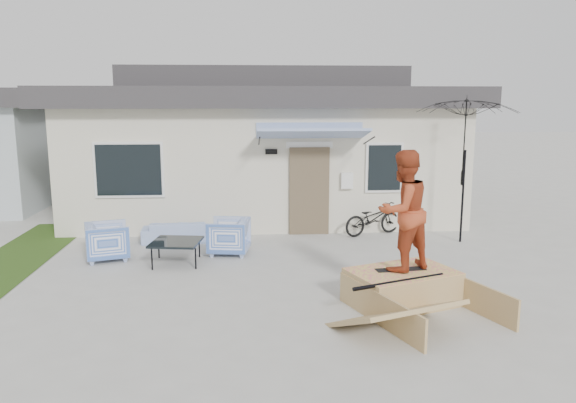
{
  "coord_description": "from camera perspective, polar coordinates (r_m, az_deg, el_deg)",
  "views": [
    {
      "loc": [
        -0.44,
        -8.47,
        3.21
      ],
      "look_at": [
        0.3,
        1.8,
        1.3
      ],
      "focal_mm": 34.51,
      "sensor_mm": 36.0,
      "label": 1
    }
  ],
  "objects": [
    {
      "name": "patio_umbrella",
      "position": [
        12.97,
        17.72,
        3.54
      ],
      "size": [
        2.56,
        2.42,
        2.2
      ],
      "color": "black",
      "rests_on": "ground"
    },
    {
      "name": "loveseat",
      "position": [
        12.89,
        -11.21,
        -2.67
      ],
      "size": [
        1.65,
        0.57,
        0.64
      ],
      "primitive_type": "imported",
      "rotation": [
        0.0,
        0.0,
        3.2
      ],
      "color": "#3660B9",
      "rests_on": "ground"
    },
    {
      "name": "armchair_right",
      "position": [
        11.68,
        -6.14,
        -3.4
      ],
      "size": [
        0.87,
        0.91,
        0.83
      ],
      "primitive_type": "imported",
      "rotation": [
        0.0,
        0.0,
        -1.73
      ],
      "color": "#3660B9",
      "rests_on": "ground"
    },
    {
      "name": "house",
      "position": [
        16.52,
        -2.6,
        6.08
      ],
      "size": [
        10.8,
        8.49,
        4.1
      ],
      "color": "beige",
      "rests_on": "ground"
    },
    {
      "name": "skate_ramp",
      "position": [
        9.07,
        11.67,
        -8.66
      ],
      "size": [
        2.26,
        2.57,
        0.53
      ],
      "primitive_type": null,
      "rotation": [
        0.0,
        0.0,
        0.36
      ],
      "color": "tan",
      "rests_on": "ground"
    },
    {
      "name": "ground",
      "position": [
        9.07,
        -1.09,
        -10.22
      ],
      "size": [
        90.0,
        90.0,
        0.0
      ],
      "primitive_type": "plane",
      "color": "#A8A6A0",
      "rests_on": "ground"
    },
    {
      "name": "skateboard",
      "position": [
        9.02,
        11.54,
        -6.81
      ],
      "size": [
        0.82,
        0.28,
        0.05
      ],
      "primitive_type": "cube",
      "rotation": [
        0.0,
        0.0,
        0.1
      ],
      "color": "black",
      "rests_on": "skate_ramp"
    },
    {
      "name": "bicycle",
      "position": [
        13.37,
        8.72,
        -1.37
      ],
      "size": [
        1.61,
        1.07,
        0.98
      ],
      "primitive_type": "imported",
      "rotation": [
        0.0,
        0.0,
        1.96
      ],
      "color": "black",
      "rests_on": "ground"
    },
    {
      "name": "coffee_table",
      "position": [
        11.21,
        -11.41,
        -5.13
      ],
      "size": [
        1.05,
        1.05,
        0.46
      ],
      "primitive_type": "cube",
      "rotation": [
        0.0,
        0.0,
        -0.15
      ],
      "color": "black",
      "rests_on": "ground"
    },
    {
      "name": "armchair_left",
      "position": [
        11.78,
        -18.1,
        -3.73
      ],
      "size": [
        0.97,
        1.0,
        0.84
      ],
      "primitive_type": "imported",
      "rotation": [
        0.0,
        0.0,
        1.87
      ],
      "color": "#3660B9",
      "rests_on": "ground"
    },
    {
      "name": "skater",
      "position": [
        8.78,
        11.77,
        -0.72
      ],
      "size": [
        1.16,
        1.07,
        1.9
      ],
      "primitive_type": "imported",
      "rotation": [
        0.0,
        0.0,
        3.63
      ],
      "color": "#AB4121",
      "rests_on": "skateboard"
    }
  ]
}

